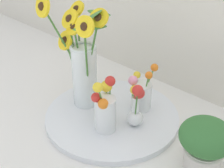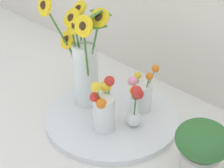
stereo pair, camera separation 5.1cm
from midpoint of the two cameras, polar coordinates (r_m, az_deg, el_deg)
name	(u,v)px [view 1 (the left image)]	position (r m, az deg, el deg)	size (l,w,h in m)	color
ground_plane	(101,118)	(1.21, -3.17, -6.28)	(6.00, 6.00, 0.00)	silver
serving_tray	(112,116)	(1.20, -1.23, -5.87)	(0.51, 0.51, 0.02)	silver
mason_jar_sunflowers	(83,63)	(1.17, -6.63, 3.75)	(0.31, 0.21, 0.44)	silver
vase_small_center	(105,108)	(1.07, -2.67, -4.47)	(0.08, 0.11, 0.20)	white
vase_bulb_right	(136,104)	(1.09, 3.01, -3.70)	(0.08, 0.07, 0.18)	white
vase_small_back	(142,94)	(1.20, 4.28, -1.81)	(0.08, 0.09, 0.18)	white
potted_plant	(205,142)	(0.98, 15.24, -10.28)	(0.16, 0.16, 0.17)	beige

